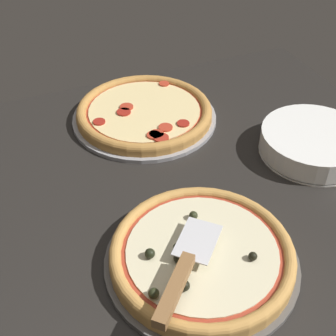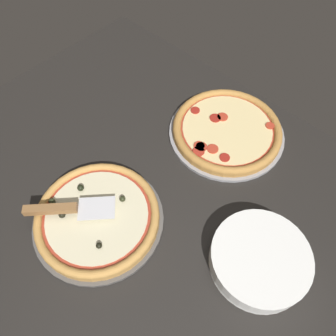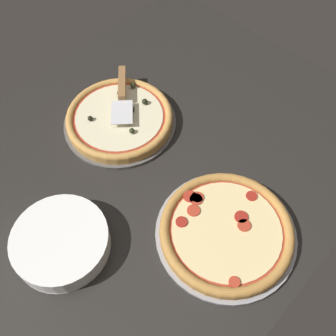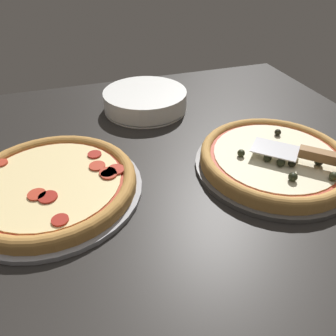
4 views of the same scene
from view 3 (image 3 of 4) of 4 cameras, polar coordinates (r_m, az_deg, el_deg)
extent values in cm
cube|color=black|center=(118.37, -1.01, 2.25)|extent=(127.43, 106.50, 3.60)
cylinder|color=#565451|center=(123.54, -6.95, 6.57)|extent=(34.71, 34.71, 1.00)
cylinder|color=#C68E47|center=(122.34, -7.03, 7.05)|extent=(32.63, 32.63, 2.19)
torus|color=#C68E47|center=(121.51, -7.08, 7.39)|extent=(32.63, 32.63, 2.21)
cylinder|color=#A33823|center=(121.46, -7.09, 7.41)|extent=(28.36, 28.36, 0.15)
cylinder|color=beige|center=(121.37, -7.09, 7.45)|extent=(26.76, 26.76, 0.40)
sphere|color=black|center=(126.49, -6.98, 10.75)|extent=(1.79, 1.79, 1.79)
sphere|color=#282D19|center=(115.99, -5.27, 5.40)|extent=(1.63, 1.63, 1.63)
sphere|color=black|center=(120.93, -11.23, 7.08)|extent=(1.54, 1.54, 1.54)
sphere|color=black|center=(123.25, -3.39, 9.60)|extent=(1.81, 1.81, 1.81)
sphere|color=black|center=(121.40, -5.27, 8.48)|extent=(1.77, 1.77, 1.77)
sphere|color=black|center=(122.92, -5.66, 9.16)|extent=(1.63, 1.63, 1.63)
sphere|color=#282D19|center=(128.42, -5.12, 11.84)|extent=(1.79, 1.79, 1.79)
sphere|color=black|center=(119.65, -5.46, 7.52)|extent=(1.72, 1.72, 1.72)
cylinder|color=#939399|center=(103.59, 8.36, -9.39)|extent=(36.35, 36.35, 1.00)
cylinder|color=#B77F3D|center=(102.45, 8.45, -9.10)|extent=(34.17, 34.17, 1.54)
torus|color=#B77F3D|center=(101.75, 8.50, -8.92)|extent=(34.17, 34.17, 2.56)
cylinder|color=#A33823|center=(101.68, 8.50, -8.90)|extent=(29.70, 29.70, 0.15)
cylinder|color=beige|center=(101.57, 8.51, -8.87)|extent=(28.02, 28.02, 0.40)
cylinder|color=#B73823|center=(102.67, 3.71, -6.17)|extent=(3.41, 3.41, 0.40)
cylinder|color=#B73823|center=(104.29, 4.09, -4.55)|extent=(3.48, 3.48, 0.40)
cylinder|color=#B73823|center=(102.41, 10.98, -8.16)|extent=(3.43, 3.43, 0.40)
cylinder|color=maroon|center=(101.05, 1.96, -7.82)|extent=(3.04, 3.04, 0.40)
cylinder|color=maroon|center=(103.34, 10.58, -6.99)|extent=(3.53, 3.53, 0.40)
cylinder|color=maroon|center=(106.87, 12.03, -3.98)|extent=(2.97, 2.97, 0.40)
cylinder|color=#B73823|center=(96.52, 9.61, -15.99)|extent=(2.74, 2.74, 0.40)
cylinder|color=#AD2D1E|center=(104.63, 3.19, -4.13)|extent=(3.57, 3.57, 0.40)
cylinder|color=#B73823|center=(104.62, 4.29, -4.26)|extent=(3.34, 3.34, 0.40)
cube|color=silver|center=(119.52, -6.71, 8.05)|extent=(11.12, 11.23, 0.24)
cube|color=olive|center=(126.84, -6.69, 12.17)|extent=(10.91, 11.31, 2.00)
cylinder|color=white|center=(104.77, -14.97, -10.86)|extent=(24.18, 24.18, 0.70)
cylinder|color=white|center=(104.15, -15.05, -10.71)|extent=(24.18, 24.18, 0.70)
cylinder|color=white|center=(103.52, -15.14, -10.56)|extent=(24.18, 24.18, 0.70)
cylinder|color=white|center=(102.90, -15.22, -10.40)|extent=(24.18, 24.18, 0.70)
cylinder|color=white|center=(102.28, -15.31, -10.24)|extent=(24.18, 24.18, 0.70)
cylinder|color=white|center=(101.66, -15.40, -10.08)|extent=(24.18, 24.18, 0.70)
cylinder|color=white|center=(101.04, -15.49, -9.92)|extent=(24.18, 24.18, 0.70)
cylinder|color=white|center=(100.42, -15.58, -9.76)|extent=(24.18, 24.18, 0.70)
camera|label=1|loc=(1.37, -18.11, 42.98)|focal=50.00mm
camera|label=2|loc=(0.81, -49.14, 32.66)|focal=35.00mm
camera|label=4|loc=(1.12, 28.23, 23.37)|focal=35.00mm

